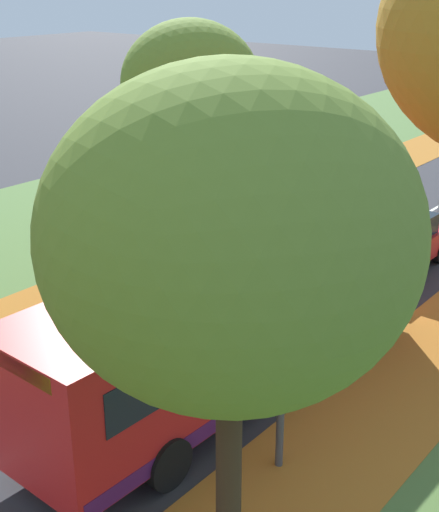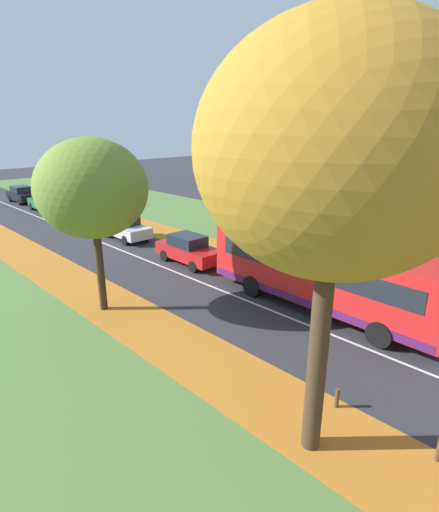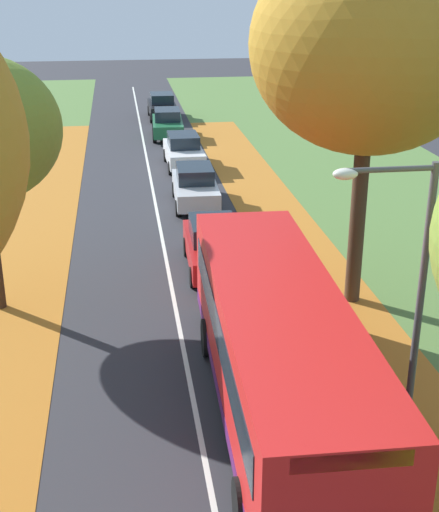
% 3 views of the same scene
% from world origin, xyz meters
% --- Properties ---
extents(grass_verge_left, '(12.00, 90.00, 0.01)m').
position_xyz_m(grass_verge_left, '(-9.20, 20.00, 0.00)').
color(grass_verge_left, '#517538').
rests_on(grass_verge_left, ground).
extents(leaf_litter_left, '(2.80, 60.00, 0.00)m').
position_xyz_m(leaf_litter_left, '(-4.60, 14.00, 0.01)').
color(leaf_litter_left, '#B26B23').
rests_on(leaf_litter_left, grass_verge_left).
extents(leaf_litter_right, '(2.80, 60.00, 0.00)m').
position_xyz_m(leaf_litter_right, '(4.60, 14.00, 0.01)').
color(leaf_litter_right, '#B26B23').
rests_on(leaf_litter_right, grass_verge_right).
extents(road_centre_line, '(0.12, 80.00, 0.01)m').
position_xyz_m(road_centre_line, '(0.00, 20.00, 0.00)').
color(road_centre_line, silver).
rests_on(road_centre_line, ground).
extents(tree_left_mid, '(4.34, 4.34, 7.12)m').
position_xyz_m(tree_left_mid, '(-5.00, 17.92, 5.15)').
color(tree_left_mid, '#382619').
rests_on(tree_left_mid, ground).
extents(tree_right_near, '(4.46, 4.46, 7.52)m').
position_xyz_m(tree_right_near, '(5.10, 6.98, 5.49)').
color(tree_right_near, '#382619').
rests_on(tree_right_near, ground).
extents(streetlamp_right, '(1.89, 0.28, 6.00)m').
position_xyz_m(streetlamp_right, '(3.67, 9.88, 3.74)').
color(streetlamp_right, '#47474C').
rests_on(streetlamp_right, ground).
extents(bus, '(2.86, 10.46, 2.98)m').
position_xyz_m(bus, '(1.71, 11.44, 1.70)').
color(bus, red).
rests_on(bus, ground).
extents(car_red_lead, '(1.86, 4.24, 1.62)m').
position_xyz_m(car_red_lead, '(1.49, 19.89, 0.81)').
color(car_red_lead, '#B21919').
rests_on(car_red_lead, ground).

